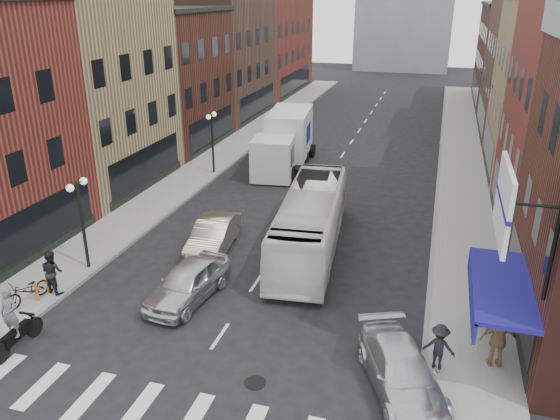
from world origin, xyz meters
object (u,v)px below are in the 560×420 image
object	(u,v)px
streetlamp_far	(212,131)
parked_bicycle	(27,291)
box_truck	(285,141)
motorcycle_rider	(13,322)
sedan_left_near	(188,282)
ped_right_c	(483,294)
ped_right_a	(439,347)
transit_bus	(310,221)
streetlamp_near	(80,208)
sedan_left_far	(213,236)
ped_left_solo	(52,272)
ped_right_b	(499,340)
billboard_sign	(507,205)
curb_car	(401,371)
bike_rack	(42,288)

from	to	relation	value
streetlamp_far	parked_bicycle	bearing A→B (deg)	-91.52
box_truck	parked_bicycle	world-z (taller)	box_truck
motorcycle_rider	sedan_left_near	world-z (taller)	motorcycle_rider
streetlamp_far	ped_right_c	bearing A→B (deg)	-39.15
parked_bicycle	ped_right_a	xyz separation A→B (m)	(15.26, 0.41, 0.28)
transit_bus	ped_right_c	xyz separation A→B (m)	(7.44, -3.90, -0.39)
streetlamp_near	transit_bus	distance (m)	10.08
streetlamp_far	sedan_left_far	bearing A→B (deg)	-67.13
sedan_left_far	parked_bicycle	xyz separation A→B (m)	(-4.95, -6.55, -0.10)
parked_bicycle	ped_left_solo	bearing A→B (deg)	78.09
ped_right_a	ped_right_b	world-z (taller)	ped_right_b
ped_right_c	ped_left_solo	bearing A→B (deg)	16.66
ped_left_solo	ped_right_c	size ratio (longest dim) A/B	0.99
sedan_left_near	ped_right_a	size ratio (longest dim) A/B	2.86
parked_bicycle	ped_right_c	xyz separation A→B (m)	(16.72, 3.96, 0.42)
billboard_sign	box_truck	world-z (taller)	billboard_sign
sedan_left_far	ped_right_c	size ratio (longest dim) A/B	2.48
curb_car	streetlamp_far	bearing A→B (deg)	103.85
transit_bus	ped_right_a	size ratio (longest dim) A/B	6.70
billboard_sign	sedan_left_far	size ratio (longest dim) A/B	0.81
sedan_left_near	sedan_left_far	world-z (taller)	sedan_left_near
motorcycle_rider	ped_right_b	bearing A→B (deg)	9.74
bike_rack	box_truck	distance (m)	20.10
streetlamp_near	bike_rack	world-z (taller)	streetlamp_near
sedan_left_near	box_truck	bearing A→B (deg)	100.91
billboard_sign	bike_rack	distance (m)	17.14
sedan_left_far	ped_right_a	world-z (taller)	ped_right_a
sedan_left_far	curb_car	distance (m)	11.83
streetlamp_far	box_truck	distance (m)	5.14
streetlamp_far	ped_right_b	world-z (taller)	streetlamp_far
ped_left_solo	curb_car	bearing A→B (deg)	-173.38
curb_car	ped_right_c	size ratio (longest dim) A/B	2.51
transit_bus	ped_right_a	xyz separation A→B (m)	(5.98, -7.45, -0.53)
box_truck	sedan_left_near	world-z (taller)	box_truck
ped_left_solo	box_truck	bearing A→B (deg)	-88.22
streetlamp_near	ped_left_solo	bearing A→B (deg)	-90.00
streetlamp_near	streetlamp_far	xyz separation A→B (m)	(0.00, 14.00, 0.00)
sedan_left_far	curb_car	size ratio (longest dim) A/B	0.99
box_truck	ped_right_c	xyz separation A→B (m)	(12.15, -16.13, -0.77)
motorcycle_rider	ped_right_c	distance (m)	16.47
streetlamp_near	box_truck	distance (m)	17.42
curb_car	transit_bus	bearing A→B (deg)	96.13
streetlamp_far	bike_rack	world-z (taller)	streetlamp_far
curb_car	ped_right_b	distance (m)	3.40
sedan_left_near	curb_car	world-z (taller)	sedan_left_near
streetlamp_near	sedan_left_far	xyz separation A→B (m)	(4.49, 3.36, -2.16)
streetlamp_near	streetlamp_far	size ratio (longest dim) A/B	1.00
streetlamp_near	motorcycle_rider	xyz separation A→B (m)	(1.10, -5.67, -1.81)
parked_bicycle	ped_right_c	distance (m)	17.18
sedan_left_far	transit_bus	bearing A→B (deg)	10.63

